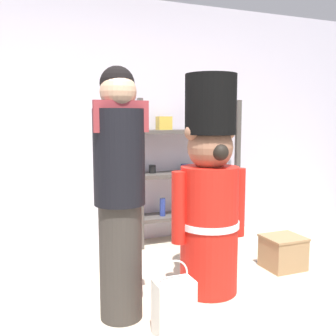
% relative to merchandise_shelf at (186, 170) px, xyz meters
% --- Properties ---
extents(back_wall, '(6.40, 0.12, 2.60)m').
position_rel_merchandise_shelf_xyz_m(back_wall, '(-0.82, 0.22, 0.51)').
color(back_wall, silver).
rests_on(back_wall, ground_plane).
extents(merchandise_shelf, '(1.19, 0.35, 1.55)m').
position_rel_merchandise_shelf_xyz_m(merchandise_shelf, '(0.00, 0.00, 0.00)').
color(merchandise_shelf, '#4C4742').
rests_on(merchandise_shelf, ground_plane).
extents(teddy_bear_guard, '(0.62, 0.46, 1.67)m').
position_rel_merchandise_shelf_xyz_m(teddy_bear_guard, '(-0.39, -1.29, -0.00)').
color(teddy_bear_guard, red).
rests_on(teddy_bear_guard, ground_plane).
extents(person_shopper, '(0.35, 0.34, 1.68)m').
position_rel_merchandise_shelf_xyz_m(person_shopper, '(-1.13, -1.44, 0.11)').
color(person_shopper, '#38332D').
rests_on(person_shopper, ground_plane).
extents(shopping_bag, '(0.25, 0.15, 0.49)m').
position_rel_merchandise_shelf_xyz_m(shopping_bag, '(-0.89, -1.78, -0.60)').
color(shopping_bag, silver).
rests_on(shopping_bag, ground_plane).
extents(display_crate, '(0.34, 0.32, 0.30)m').
position_rel_merchandise_shelf_xyz_m(display_crate, '(0.46, -1.13, -0.64)').
color(display_crate, '#9E7A51').
rests_on(display_crate, ground_plane).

